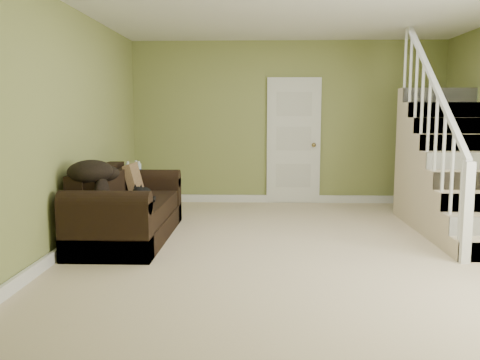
# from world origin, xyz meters

# --- Properties ---
(floor) EXTENTS (5.00, 5.50, 0.01)m
(floor) POSITION_xyz_m (0.00, 0.00, 0.00)
(floor) COLOR #CAB792
(floor) RESTS_ON ground
(ceiling) EXTENTS (5.00, 5.50, 0.01)m
(ceiling) POSITION_xyz_m (0.00, 0.00, 2.60)
(ceiling) COLOR white
(ceiling) RESTS_ON wall_back
(wall_back) EXTENTS (5.00, 0.04, 2.60)m
(wall_back) POSITION_xyz_m (0.00, 2.75, 1.30)
(wall_back) COLOR olive
(wall_back) RESTS_ON floor
(wall_front) EXTENTS (5.00, 0.04, 2.60)m
(wall_front) POSITION_xyz_m (0.00, -2.75, 1.30)
(wall_front) COLOR olive
(wall_front) RESTS_ON floor
(wall_left) EXTENTS (0.04, 5.50, 2.60)m
(wall_left) POSITION_xyz_m (-2.50, 0.00, 1.30)
(wall_left) COLOR olive
(wall_left) RESTS_ON floor
(baseboard_back) EXTENTS (5.00, 0.04, 0.12)m
(baseboard_back) POSITION_xyz_m (0.00, 2.72, 0.06)
(baseboard_back) COLOR white
(baseboard_back) RESTS_ON floor
(baseboard_left) EXTENTS (0.04, 5.50, 0.12)m
(baseboard_left) POSITION_xyz_m (-2.47, 0.00, 0.06)
(baseboard_left) COLOR white
(baseboard_left) RESTS_ON floor
(door) EXTENTS (0.86, 0.12, 2.02)m
(door) POSITION_xyz_m (0.10, 2.71, 1.01)
(door) COLOR white
(door) RESTS_ON floor
(staircase) EXTENTS (1.00, 2.51, 2.82)m
(staircase) POSITION_xyz_m (1.99, 0.97, 0.64)
(staircase) COLOR #CAB792
(staircase) RESTS_ON floor
(sofa) EXTENTS (0.90, 2.09, 0.83)m
(sofa) POSITION_xyz_m (-2.02, 0.25, 0.32)
(sofa) COLOR black
(sofa) RESTS_ON floor
(side_table) EXTENTS (0.56, 0.56, 0.80)m
(side_table) POSITION_xyz_m (-2.19, 1.42, 0.29)
(side_table) COLOR black
(side_table) RESTS_ON floor
(cat) EXTENTS (0.23, 0.49, 0.24)m
(cat) POSITION_xyz_m (-1.78, 0.11, 0.54)
(cat) COLOR black
(cat) RESTS_ON sofa
(banana) EXTENTS (0.07, 0.21, 0.06)m
(banana) POSITION_xyz_m (-1.74, 0.05, 0.48)
(banana) COLOR yellow
(banana) RESTS_ON sofa
(throw_pillow) EXTENTS (0.20, 0.39, 0.40)m
(throw_pillow) POSITION_xyz_m (-2.05, 0.82, 0.63)
(throw_pillow) COLOR #503420
(throw_pillow) RESTS_ON sofa
(throw_blanket) EXTENTS (0.56, 0.67, 0.24)m
(throw_blanket) POSITION_xyz_m (-2.21, -0.35, 0.86)
(throw_blanket) COLOR black
(throw_blanket) RESTS_ON sofa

